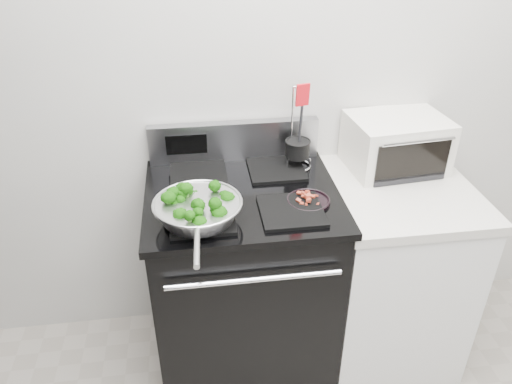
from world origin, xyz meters
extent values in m
cube|color=beige|center=(0.00, 1.75, 1.35)|extent=(4.00, 0.02, 2.70)
cube|color=black|center=(-0.30, 1.41, 0.46)|extent=(0.76, 0.66, 0.92)
cube|color=black|center=(-0.30, 1.41, 0.94)|extent=(0.79, 0.69, 0.03)
cube|color=#99999E|center=(-0.30, 1.72, 1.04)|extent=(0.76, 0.05, 0.18)
cube|color=black|center=(-0.47, 1.24, 0.96)|extent=(0.24, 0.24, 0.01)
cube|color=black|center=(-0.13, 1.24, 0.96)|extent=(0.24, 0.24, 0.01)
cube|color=black|center=(-0.47, 1.58, 0.96)|extent=(0.24, 0.24, 0.01)
cube|color=black|center=(-0.13, 1.58, 0.96)|extent=(0.24, 0.24, 0.01)
cube|color=white|center=(0.39, 1.41, 0.44)|extent=(0.60, 0.66, 0.88)
cube|color=beige|center=(0.39, 1.41, 0.90)|extent=(0.62, 0.68, 0.04)
torus|color=silver|center=(-0.48, 1.24, 1.03)|extent=(0.33, 0.33, 0.01)
cylinder|color=silver|center=(-0.50, 0.97, 1.02)|extent=(0.03, 0.20, 0.02)
cylinder|color=black|center=(-0.05, 1.30, 0.95)|extent=(0.17, 0.17, 0.01)
cylinder|color=black|center=(-0.03, 1.60, 1.04)|extent=(0.10, 0.10, 0.07)
cylinder|color=black|center=(-0.03, 1.60, 1.13)|extent=(0.01, 0.01, 0.23)
cube|color=red|center=(-0.03, 1.60, 1.29)|extent=(0.06, 0.02, 0.09)
cube|color=silver|center=(0.41, 1.60, 1.04)|extent=(0.44, 0.35, 0.24)
cube|color=black|center=(0.41, 1.44, 1.03)|extent=(0.33, 0.04, 0.17)
camera|label=1|loc=(-0.48, -0.32, 2.00)|focal=35.00mm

